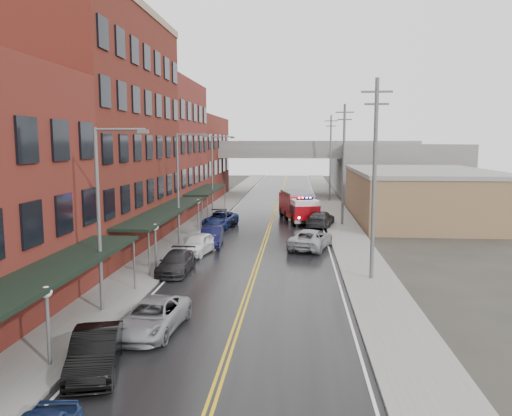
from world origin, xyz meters
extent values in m
plane|color=#2D2B26|center=(0.00, 0.00, 0.00)|extent=(220.00, 220.00, 0.00)
cube|color=black|center=(0.00, 30.00, 0.01)|extent=(11.00, 160.00, 0.02)
cube|color=slate|center=(-7.30, 30.00, 0.07)|extent=(3.00, 160.00, 0.15)
cube|color=slate|center=(7.30, 30.00, 0.07)|extent=(3.00, 160.00, 0.15)
cube|color=gray|center=(-5.65, 30.00, 0.07)|extent=(0.30, 160.00, 0.15)
cube|color=gray|center=(5.65, 30.00, 0.07)|extent=(0.30, 160.00, 0.15)
cube|color=#541916|center=(-13.30, 23.00, 9.00)|extent=(9.00, 20.00, 18.00)
cube|color=maroon|center=(-13.30, 40.50, 7.50)|extent=(9.00, 15.00, 15.00)
cube|color=maroon|center=(-13.30, 58.00, 6.00)|extent=(9.00, 20.00, 12.00)
cube|color=#8E734C|center=(16.00, 40.00, 2.50)|extent=(14.00, 22.00, 5.00)
cube|color=slate|center=(18.00, 70.00, 4.00)|extent=(18.00, 30.00, 8.00)
cube|color=black|center=(-7.50, 4.00, 3.00)|extent=(2.60, 16.00, 0.18)
cylinder|color=slate|center=(-6.35, 11.60, 1.50)|extent=(0.10, 0.10, 3.00)
cube|color=black|center=(-7.50, 23.00, 3.00)|extent=(2.60, 18.00, 0.18)
cylinder|color=slate|center=(-6.35, 14.40, 1.50)|extent=(0.10, 0.10, 3.00)
cylinder|color=slate|center=(-6.35, 31.60, 1.50)|extent=(0.10, 0.10, 3.00)
cube|color=black|center=(-7.50, 40.50, 3.00)|extent=(2.60, 13.00, 0.18)
cylinder|color=slate|center=(-6.35, 34.40, 1.50)|extent=(0.10, 0.10, 3.00)
cylinder|color=slate|center=(-6.35, 46.60, 1.50)|extent=(0.10, 0.10, 3.00)
cylinder|color=#59595B|center=(-6.40, 2.00, 1.40)|extent=(0.14, 0.14, 2.80)
sphere|color=silver|center=(-6.40, 2.00, 2.90)|extent=(0.44, 0.44, 0.44)
cylinder|color=#59595B|center=(-6.40, 16.00, 1.40)|extent=(0.14, 0.14, 2.80)
sphere|color=silver|center=(-6.40, 16.00, 2.90)|extent=(0.44, 0.44, 0.44)
cylinder|color=#59595B|center=(-6.40, 30.00, 1.40)|extent=(0.14, 0.14, 2.80)
sphere|color=silver|center=(-6.40, 30.00, 2.90)|extent=(0.44, 0.44, 0.44)
cylinder|color=#59595B|center=(-6.80, 8.00, 4.50)|extent=(0.18, 0.18, 9.00)
cylinder|color=#59595B|center=(-5.60, 8.00, 8.90)|extent=(2.40, 0.12, 0.12)
cube|color=#59595B|center=(-4.50, 8.00, 8.80)|extent=(0.50, 0.22, 0.18)
cylinder|color=#59595B|center=(-6.80, 24.00, 4.50)|extent=(0.18, 0.18, 9.00)
cylinder|color=#59595B|center=(-5.60, 24.00, 8.90)|extent=(2.40, 0.12, 0.12)
cube|color=#59595B|center=(-4.50, 24.00, 8.80)|extent=(0.50, 0.22, 0.18)
cylinder|color=#59595B|center=(-6.80, 40.00, 4.50)|extent=(0.18, 0.18, 9.00)
cylinder|color=#59595B|center=(-5.60, 40.00, 8.90)|extent=(2.40, 0.12, 0.12)
cube|color=#59595B|center=(-4.50, 40.00, 8.80)|extent=(0.50, 0.22, 0.18)
cylinder|color=#59595B|center=(7.20, 15.00, 6.00)|extent=(0.24, 0.24, 12.00)
cube|color=#59595B|center=(7.20, 15.00, 11.20)|extent=(1.80, 0.12, 0.12)
cube|color=#59595B|center=(7.20, 15.00, 10.50)|extent=(1.40, 0.12, 0.12)
cylinder|color=#59595B|center=(7.20, 35.00, 6.00)|extent=(0.24, 0.24, 12.00)
cube|color=#59595B|center=(7.20, 35.00, 11.20)|extent=(1.80, 0.12, 0.12)
cube|color=#59595B|center=(7.20, 35.00, 10.50)|extent=(1.40, 0.12, 0.12)
cylinder|color=#59595B|center=(7.20, 55.00, 6.00)|extent=(0.24, 0.24, 12.00)
cube|color=#59595B|center=(7.20, 55.00, 11.20)|extent=(1.80, 0.12, 0.12)
cube|color=#59595B|center=(7.20, 55.00, 10.50)|extent=(1.40, 0.12, 0.12)
cube|color=slate|center=(0.00, 62.00, 6.75)|extent=(40.00, 10.00, 1.50)
cube|color=slate|center=(-11.00, 62.00, 3.00)|extent=(1.60, 8.00, 6.00)
cube|color=slate|center=(11.00, 62.00, 3.00)|extent=(1.60, 8.00, 6.00)
cube|color=maroon|center=(2.51, 38.90, 1.60)|extent=(3.81, 6.13, 2.17)
cube|color=maroon|center=(3.43, 34.97, 1.29)|extent=(3.13, 3.21, 1.55)
cube|color=silver|center=(3.43, 34.97, 2.33)|extent=(2.96, 2.98, 0.52)
cube|color=black|center=(3.38, 35.17, 1.60)|extent=(2.92, 2.20, 0.83)
cube|color=slate|center=(2.51, 38.90, 2.85)|extent=(3.46, 5.67, 0.31)
cube|color=black|center=(3.43, 34.97, 2.67)|extent=(1.68, 0.66, 0.14)
sphere|color=#FF0C0C|center=(2.87, 34.84, 2.75)|extent=(0.21, 0.21, 0.21)
sphere|color=#1933FF|center=(3.98, 35.10, 2.75)|extent=(0.21, 0.21, 0.21)
cylinder|color=black|center=(2.34, 34.61, 0.52)|extent=(1.09, 0.59, 1.04)
cylinder|color=black|center=(4.56, 35.12, 0.52)|extent=(1.09, 0.59, 1.04)
cylinder|color=black|center=(1.52, 38.14, 0.52)|extent=(1.09, 0.59, 1.04)
cylinder|color=black|center=(3.74, 38.65, 0.52)|extent=(1.09, 0.59, 1.04)
cylinder|color=black|center=(0.94, 40.66, 0.52)|extent=(1.09, 0.59, 1.04)
cylinder|color=black|center=(3.15, 41.18, 0.52)|extent=(1.09, 0.59, 1.04)
imported|color=black|center=(-4.58, 1.84, 0.76)|extent=(2.74, 4.86, 1.52)
imported|color=gray|center=(-3.62, 5.80, 0.69)|extent=(2.72, 5.14, 1.38)
imported|color=black|center=(-5.00, 15.70, 0.68)|extent=(1.90, 4.66, 1.35)
imported|color=white|center=(-4.68, 21.20, 0.77)|extent=(2.73, 4.82, 1.55)
imported|color=black|center=(-4.19, 24.29, 0.77)|extent=(1.99, 4.78, 1.54)
imported|color=navy|center=(-4.86, 33.20, 0.75)|extent=(3.34, 5.73, 1.50)
imported|color=black|center=(-4.83, 34.80, 0.67)|extent=(3.30, 4.98, 1.34)
imported|color=#999CA1|center=(3.77, 23.80, 0.78)|extent=(3.99, 6.10, 1.56)
imported|color=#2B2B2E|center=(5.00, 34.20, 0.79)|extent=(3.30, 5.76, 1.57)
imported|color=silver|center=(4.05, 42.67, 0.73)|extent=(2.56, 4.56, 1.46)
imported|color=black|center=(4.22, 47.80, 0.71)|extent=(2.78, 4.54, 1.41)
camera|label=1|loc=(2.67, -14.87, 8.31)|focal=35.00mm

